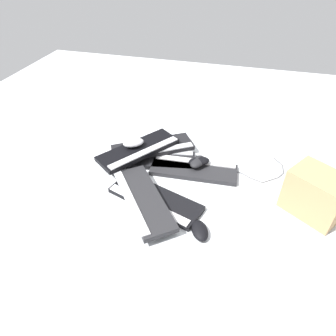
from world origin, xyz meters
TOP-DOWN VIEW (x-y plane):
  - ground_plane at (0.00, 0.00)m, footprint 3.20×3.20m
  - keyboard_0 at (0.27, 0.04)m, footprint 0.28×0.46m
  - keyboard_1 at (0.01, 0.17)m, footprint 0.17×0.45m
  - keyboard_2 at (-0.02, -0.06)m, footprint 0.22×0.46m
  - keyboard_3 at (-0.08, -0.08)m, footprint 0.36×0.45m
  - keyboard_4 at (0.31, -0.01)m, footprint 0.44×0.39m
  - keyboard_5 at (-0.00, -0.13)m, footprint 0.45×0.38m
  - mouse_0 at (-0.01, -0.16)m, footprint 0.12×0.13m
  - mouse_1 at (-0.23, 0.06)m, footprint 0.13×0.11m
  - mouse_2 at (-0.01, 0.18)m, footprint 0.12×0.09m
  - mouse_3 at (0.40, 0.27)m, footprint 0.13×0.11m
  - mouse_4 at (-0.02, 0.19)m, footprint 0.11×0.13m
  - cable_0 at (-0.07, 0.50)m, footprint 0.24×0.32m
  - cardboard_box at (0.15, 0.72)m, footprint 0.27×0.29m

SIDE VIEW (x-z plane):
  - ground_plane at x=0.00m, z-range 0.00..0.00m
  - cable_0 at x=-0.07m, z-range 0.00..0.01m
  - keyboard_0 at x=0.27m, z-range 0.00..0.03m
  - keyboard_1 at x=0.01m, z-range 0.00..0.03m
  - keyboard_2 at x=-0.02m, z-range 0.00..0.03m
  - mouse_1 at x=-0.23m, z-range 0.00..0.04m
  - mouse_3 at x=0.40m, z-range 0.00..0.04m
  - keyboard_3 at x=-0.08m, z-range 0.03..0.06m
  - keyboard_4 at x=0.31m, z-range 0.03..0.06m
  - mouse_2 at x=-0.01m, z-range 0.03..0.07m
  - mouse_4 at x=-0.02m, z-range 0.03..0.07m
  - keyboard_5 at x=0.00m, z-range 0.06..0.09m
  - cardboard_box at x=0.15m, z-range 0.00..0.20m
  - mouse_0 at x=-0.01m, z-range 0.09..0.13m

